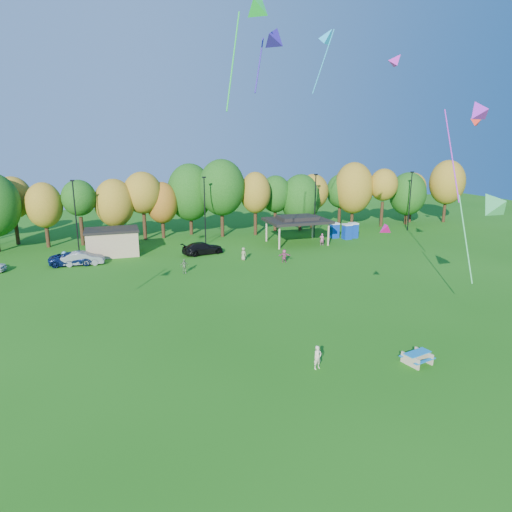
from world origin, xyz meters
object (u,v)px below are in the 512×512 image
object	(u,v)px
car_b	(83,258)
car_c	(73,259)
porta_potties	(345,231)
picnic_table	(417,357)
kite_flyer	(318,357)
car_d	(203,248)

from	to	relation	value
car_b	car_c	xyz separation A→B (m)	(-1.05, 0.37, -0.05)
car_b	car_c	size ratio (longest dim) A/B	0.90
car_c	car_b	bearing A→B (deg)	-106.28
porta_potties	car_c	distance (m)	36.39
car_b	car_c	distance (m)	1.12
picnic_table	kite_flyer	distance (m)	6.43
car_b	car_d	bearing A→B (deg)	-83.87
picnic_table	kite_flyer	xyz separation A→B (m)	(-6.28, 1.33, 0.31)
porta_potties	car_b	bearing A→B (deg)	-173.98
porta_potties	car_b	size ratio (longest dim) A/B	0.82
porta_potties	car_d	distance (m)	21.51
picnic_table	car_c	bearing A→B (deg)	111.83
kite_flyer	car_b	world-z (taller)	car_b
porta_potties	picnic_table	distance (m)	38.00
car_c	kite_flyer	bearing A→B (deg)	-149.67
porta_potties	car_b	world-z (taller)	porta_potties
car_b	picnic_table	bearing A→B (deg)	-143.17
kite_flyer	picnic_table	bearing A→B (deg)	-25.43
picnic_table	car_b	distance (m)	37.88
kite_flyer	car_d	world-z (taller)	kite_flyer
picnic_table	car_b	xyz separation A→B (m)	(-20.99, 31.54, 0.32)
kite_flyer	porta_potties	bearing A→B (deg)	45.43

